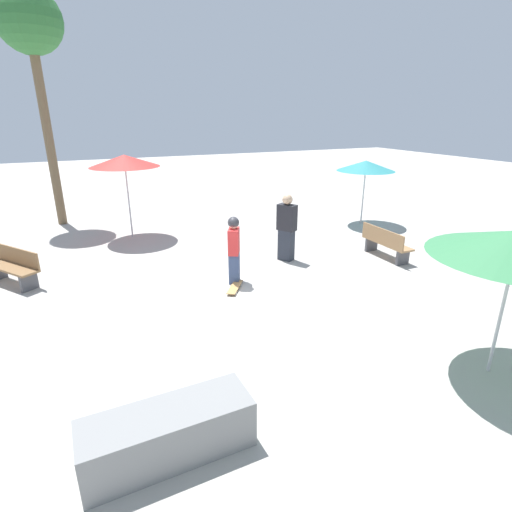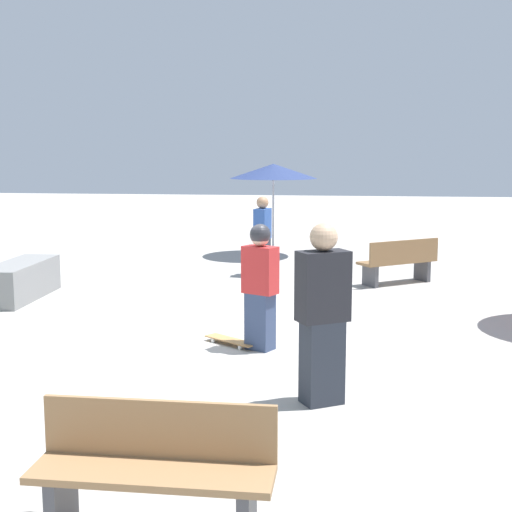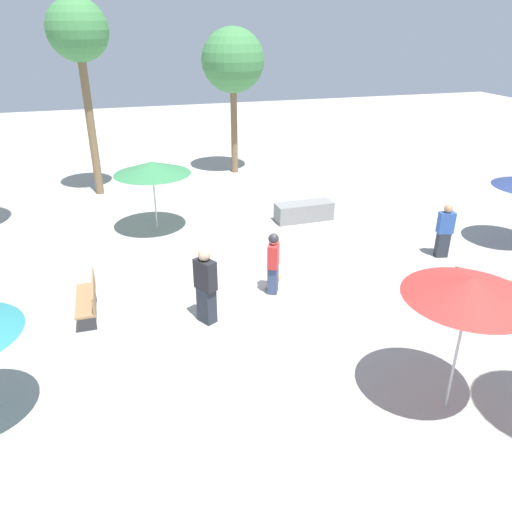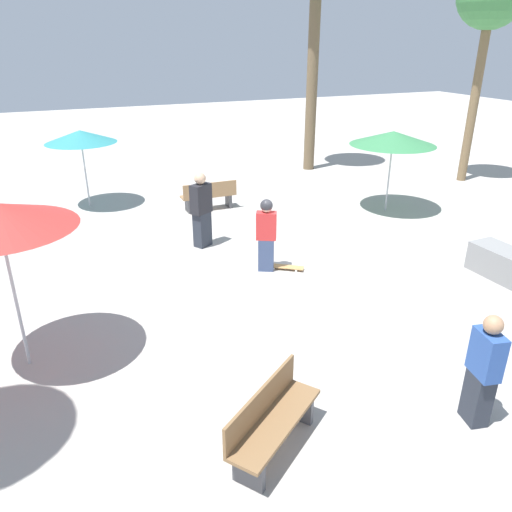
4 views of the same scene
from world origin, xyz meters
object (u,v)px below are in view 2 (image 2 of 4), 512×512
(concrete_ledge, at_px, (20,280))
(shade_umbrella_navy, at_px, (273,171))
(bench_near, at_px, (399,262))
(bench_far, at_px, (154,469))
(bystander_far, at_px, (323,315))
(skater_main, at_px, (260,282))
(skateboard, at_px, (231,340))
(bystander_watching, at_px, (262,236))

(concrete_ledge, relative_size, shade_umbrella_navy, 0.91)
(concrete_ledge, distance_m, bench_near, 6.83)
(bench_far, height_order, bystander_far, bystander_far)
(skater_main, relative_size, skateboard, 2.09)
(bench_near, xyz_separation_m, shade_umbrella_navy, (2.73, -3.29, 1.58))
(skater_main, height_order, bench_far, skater_main)
(bench_near, relative_size, bystander_far, 0.86)
(bench_near, bearing_deg, bystander_far, -136.20)
(skateboard, xyz_separation_m, bystander_watching, (0.22, -5.18, 0.74))
(shade_umbrella_navy, bearing_deg, bystander_far, 98.86)
(skater_main, xyz_separation_m, skateboard, (0.40, -0.15, -0.80))
(bench_near, distance_m, bystander_far, 6.70)
(concrete_ledge, height_order, bystander_far, bystander_far)
(bench_near, xyz_separation_m, bystander_watching, (2.66, -0.61, 0.37))
(concrete_ledge, relative_size, bystander_watching, 1.25)
(bench_near, distance_m, bystander_watching, 2.75)
(concrete_ledge, height_order, shade_umbrella_navy, shade_umbrella_navy)
(shade_umbrella_navy, bearing_deg, bench_near, 129.66)
(skateboard, relative_size, bench_near, 0.49)
(shade_umbrella_navy, relative_size, bystander_far, 1.21)
(bystander_watching, bearing_deg, skater_main, 18.95)
(bench_near, height_order, bystander_watching, bystander_watching)
(concrete_ledge, height_order, bystander_watching, bystander_watching)
(shade_umbrella_navy, relative_size, bystander_watching, 1.37)
(skater_main, relative_size, shade_umbrella_navy, 0.73)
(skateboard, xyz_separation_m, bench_near, (-2.44, -4.58, 0.37))
(skater_main, relative_size, concrete_ledge, 0.81)
(bench_far, xyz_separation_m, bystander_watching, (0.47, -9.74, 0.37))
(concrete_ledge, xyz_separation_m, bystander_watching, (-3.81, -2.77, 0.48))
(skater_main, bearing_deg, concrete_ledge, -2.58)
(bystander_watching, xyz_separation_m, bystander_far, (-1.47, 7.18, 0.11))
(concrete_ledge, bearing_deg, bystander_far, 140.08)
(bystander_far, bearing_deg, concrete_ledge, -70.50)
(bench_far, bearing_deg, bystander_far, -111.37)
(skater_main, height_order, bystander_far, bystander_far)
(skater_main, bearing_deg, bench_far, 115.54)
(skater_main, distance_m, shade_umbrella_navy, 8.13)
(skater_main, height_order, bystander_watching, skater_main)
(bench_near, relative_size, bench_far, 0.97)
(bystander_far, bearing_deg, bystander_watching, -109.03)
(shade_umbrella_navy, height_order, bystander_far, shade_umbrella_navy)
(bench_near, distance_m, bench_far, 9.40)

